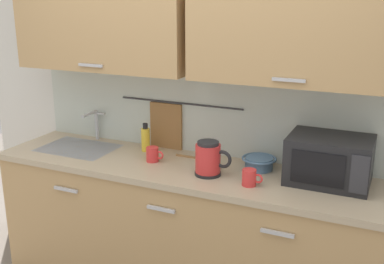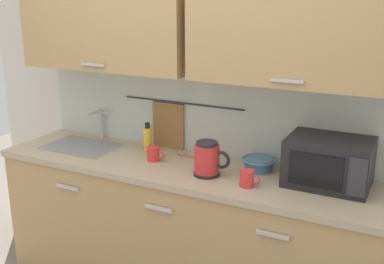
{
  "view_description": "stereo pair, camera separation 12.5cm",
  "coord_description": "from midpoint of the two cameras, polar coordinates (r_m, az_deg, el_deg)",
  "views": [
    {
      "loc": [
        1.2,
        -2.21,
        1.94
      ],
      "look_at": [
        0.04,
        0.33,
        1.12
      ],
      "focal_mm": 44.23,
      "sensor_mm": 36.0,
      "label": 1
    },
    {
      "loc": [
        1.31,
        -2.16,
        1.94
      ],
      "look_at": [
        0.04,
        0.33,
        1.12
      ],
      "focal_mm": 44.23,
      "sensor_mm": 36.0,
      "label": 2
    }
  ],
  "objects": [
    {
      "name": "mug_by_kettle",
      "position": [
        2.68,
        5.63,
        -5.5
      ],
      "size": [
        0.12,
        0.08,
        0.09
      ],
      "color": "red",
      "rests_on": "counter_unit"
    },
    {
      "name": "dish_soap_bottle",
      "position": [
        3.25,
        -6.72,
        -0.83
      ],
      "size": [
        0.06,
        0.06,
        0.2
      ],
      "color": "yellow",
      "rests_on": "counter_unit"
    },
    {
      "name": "mixing_bowl",
      "position": [
        2.93,
        6.86,
        -3.66
      ],
      "size": [
        0.21,
        0.21,
        0.08
      ],
      "color": "#4C7093",
      "rests_on": "counter_unit"
    },
    {
      "name": "back_wall_assembly",
      "position": [
        3.02,
        -0.33,
        8.41
      ],
      "size": [
        3.7,
        0.41,
        2.5
      ],
      "color": "silver",
      "rests_on": "ground"
    },
    {
      "name": "microwave",
      "position": [
        2.77,
        15.0,
        -3.27
      ],
      "size": [
        0.46,
        0.35,
        0.27
      ],
      "color": "black",
      "rests_on": "counter_unit"
    },
    {
      "name": "electric_kettle",
      "position": [
        2.8,
        0.74,
        -3.26
      ],
      "size": [
        0.23,
        0.16,
        0.21
      ],
      "color": "black",
      "rests_on": "counter_unit"
    },
    {
      "name": "sink_faucet",
      "position": [
        3.54,
        -12.62,
        1.29
      ],
      "size": [
        0.09,
        0.17,
        0.22
      ],
      "color": "#B2B5BA",
      "rests_on": "counter_unit"
    },
    {
      "name": "wooden_spoon",
      "position": [
        3.09,
        -0.22,
        -3.19
      ],
      "size": [
        0.28,
        0.04,
        0.01
      ],
      "color": "#9E7042",
      "rests_on": "counter_unit"
    },
    {
      "name": "counter_unit",
      "position": [
        3.16,
        -2.28,
        -11.65
      ],
      "size": [
        2.53,
        0.64,
        0.9
      ],
      "color": "tan",
      "rests_on": "ground"
    },
    {
      "name": "mug_near_sink",
      "position": [
        3.05,
        -5.92,
        -2.71
      ],
      "size": [
        0.12,
        0.08,
        0.09
      ],
      "color": "red",
      "rests_on": "counter_unit"
    }
  ]
}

